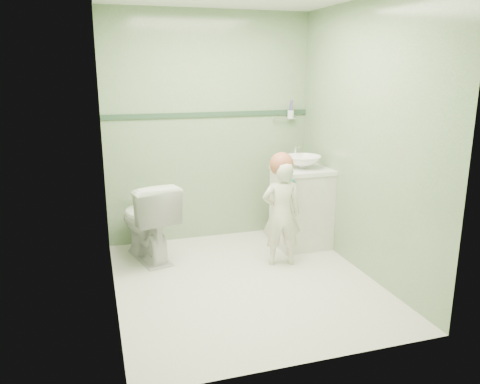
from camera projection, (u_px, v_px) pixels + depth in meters
name	position (u px, v px, depth m)	size (l,w,h in m)	color
ground	(245.00, 282.00, 4.19)	(2.50, 2.50, 0.00)	silver
room_shell	(245.00, 147.00, 3.88)	(2.50, 2.54, 2.40)	gray
trim_stripe	(209.00, 114.00, 4.99)	(2.20, 0.02, 0.05)	#2A4832
vanity	(301.00, 208.00, 4.97)	(0.52, 0.50, 0.80)	beige
counter	(302.00, 170.00, 4.87)	(0.54, 0.52, 0.04)	white
basin	(303.00, 162.00, 4.85)	(0.37, 0.37, 0.13)	white
faucet	(296.00, 151.00, 5.00)	(0.03, 0.13, 0.18)	silver
cup_holder	(290.00, 114.00, 5.20)	(0.26, 0.07, 0.21)	silver
toilet	(147.00, 220.00, 4.61)	(0.44, 0.77, 0.78)	white
toddler	(281.00, 214.00, 4.46)	(0.37, 0.24, 1.00)	beige
hair_cap	(282.00, 164.00, 4.36)	(0.22, 0.22, 0.22)	#AA5D40
teal_toothbrush	(293.00, 181.00, 4.26)	(0.11, 0.14, 0.08)	#037E74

